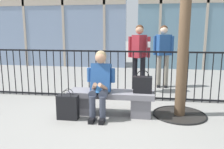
% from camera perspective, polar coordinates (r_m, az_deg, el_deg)
% --- Properties ---
extents(ground_plane, '(60.00, 60.00, 0.00)m').
position_cam_1_polar(ground_plane, '(4.44, -0.19, -9.79)').
color(ground_plane, gray).
extents(stone_bench, '(1.60, 0.44, 0.45)m').
position_cam_1_polar(stone_bench, '(4.35, -0.20, -6.45)').
color(stone_bench, slate).
rests_on(stone_bench, ground).
extents(seated_person_with_phone, '(0.52, 0.66, 1.21)m').
position_cam_1_polar(seated_person_with_phone, '(4.16, -2.97, -1.86)').
color(seated_person_with_phone, '#383D4C').
rests_on(seated_person_with_phone, ground).
extents(handbag_on_bench, '(0.34, 0.17, 0.42)m').
position_cam_1_polar(handbag_on_bench, '(4.21, 7.61, -2.41)').
color(handbag_on_bench, black).
rests_on(handbag_on_bench, stone_bench).
extents(shopping_bag, '(0.38, 0.17, 0.55)m').
position_cam_1_polar(shopping_bag, '(4.21, -10.92, -7.93)').
color(shopping_bag, black).
rests_on(shopping_bag, ground).
extents(bystander_at_railing, '(0.55, 0.44, 1.71)m').
position_cam_1_polar(bystander_at_railing, '(5.86, 6.75, 5.25)').
color(bystander_at_railing, black).
rests_on(bystander_at_railing, ground).
extents(bystander_further_back, '(0.55, 0.37, 1.71)m').
position_cam_1_polar(bystander_further_back, '(6.51, 12.60, 5.61)').
color(bystander_further_back, gray).
rests_on(bystander_further_back, ground).
extents(plaza_railing, '(9.25, 0.04, 1.13)m').
position_cam_1_polar(plaza_railing, '(5.26, 1.49, -0.06)').
color(plaza_railing, black).
rests_on(plaza_railing, ground).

